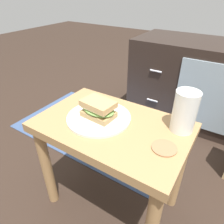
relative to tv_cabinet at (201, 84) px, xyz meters
name	(u,v)px	position (x,y,z in m)	size (l,w,h in m)	color
ground_plane	(112,200)	(-0.15, -0.95, -0.29)	(8.00, 8.00, 0.00)	#2D2119
side_table	(112,142)	(-0.15, -0.95, 0.08)	(0.56, 0.36, 0.46)	#A37A4C
tv_cabinet	(201,84)	(0.00, 0.00, 0.00)	(0.96, 0.46, 0.58)	black
area_rug	(99,128)	(-0.54, -0.51, -0.29)	(1.13, 0.67, 0.01)	#384C72
plate	(99,117)	(-0.21, -0.95, 0.17)	(0.24, 0.24, 0.01)	silver
sandwich_front	(99,109)	(-0.21, -0.95, 0.21)	(0.14, 0.10, 0.07)	tan
beer_glass	(185,112)	(0.08, -0.85, 0.24)	(0.08, 0.08, 0.15)	silver
coaster	(164,148)	(0.06, -0.97, 0.17)	(0.08, 0.08, 0.01)	#996B47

